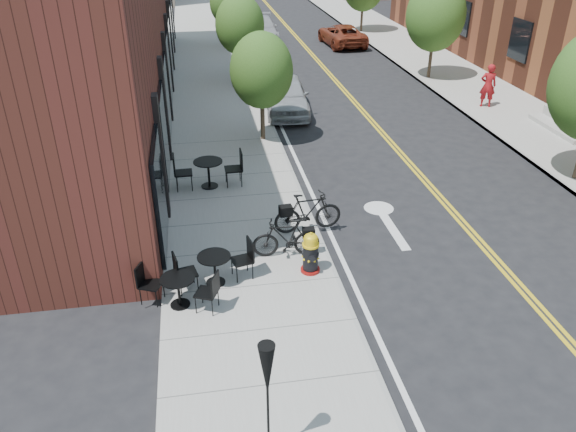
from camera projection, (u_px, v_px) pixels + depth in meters
ground at (339, 281)px, 12.91m from camera, size 120.00×120.00×0.00m
sidewalk_near at (223, 133)px, 21.22m from camera, size 4.00×70.00×0.12m
sidewalk_far at (516, 115)px, 22.97m from camera, size 4.00×70.00×0.12m
building_near at (98, 23)px, 22.35m from camera, size 5.00×28.00×7.00m
tree_near_a at (261, 71)px, 19.33m from camera, size 2.20×2.20×3.81m
tree_near_b at (240, 25)px, 26.18m from camera, size 2.30×2.30×3.98m
tree_near_c at (227, 4)px, 33.17m from camera, size 2.10×2.10×3.67m
tree_far_b at (436, 15)px, 26.50m from camera, size 2.80×2.80×4.62m
fire_hydrant at (311, 253)px, 12.84m from camera, size 0.59×0.59×1.03m
bicycle_left at (286, 238)px, 13.43m from camera, size 1.65×0.56×0.98m
bicycle_right at (308, 212)px, 14.46m from camera, size 1.85×0.70×1.08m
bistro_set_a at (178, 287)px, 11.74m from camera, size 1.71×1.05×0.91m
bistro_set_b at (215, 265)px, 12.44m from camera, size 1.77×0.90×0.93m
bistro_set_c at (208, 170)px, 16.76m from camera, size 2.01×0.89×1.08m
patio_umbrella at (267, 378)px, 7.97m from camera, size 0.35×0.35×2.18m
parked_car_a at (286, 95)px, 23.18m from camera, size 2.11×4.44×1.46m
parked_car_b at (264, 56)px, 29.39m from camera, size 1.64×4.20×1.36m
parked_car_c at (261, 29)px, 35.96m from camera, size 2.15×4.89×1.40m
parked_car_far at (342, 35)px, 34.55m from camera, size 2.39×4.69×1.27m
pedestrian at (488, 85)px, 23.41m from camera, size 0.76×0.62×1.79m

